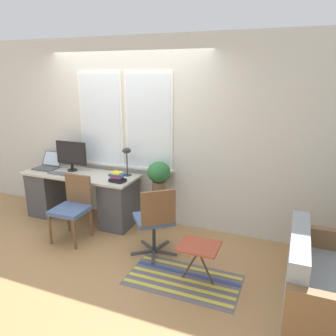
# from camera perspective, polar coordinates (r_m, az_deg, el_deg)

# --- Properties ---
(ground_plane) EXTENTS (14.00, 14.00, 0.00)m
(ground_plane) POSITION_cam_1_polar(r_m,az_deg,el_deg) (4.80, -10.18, -11.33)
(ground_plane) COLOR tan
(wall_back_with_window) EXTENTS (9.00, 0.12, 2.70)m
(wall_back_with_window) POSITION_cam_1_polar(r_m,az_deg,el_deg) (4.94, -6.68, 6.29)
(wall_back_with_window) COLOR silver
(wall_back_with_window) RESTS_ON ground_plane
(desk) EXTENTS (1.80, 0.63, 0.74)m
(desk) POSITION_cam_1_polar(r_m,az_deg,el_deg) (5.23, -14.81, -4.56)
(desk) COLOR beige
(desk) RESTS_ON ground_plane
(laptop) EXTENTS (0.35, 0.37, 0.24)m
(laptop) POSITION_cam_1_polar(r_m,az_deg,el_deg) (5.56, -20.17, 0.53)
(laptop) COLOR #4C4C51
(laptop) RESTS_ON desk
(monitor) EXTENTS (0.53, 0.15, 0.46)m
(monitor) POSITION_cam_1_polar(r_m,az_deg,el_deg) (5.24, -16.51, 2.28)
(monitor) COLOR black
(monitor) RESTS_ON desk
(keyboard) EXTENTS (0.43, 0.11, 0.02)m
(keyboard) POSITION_cam_1_polar(r_m,az_deg,el_deg) (5.16, -18.12, -0.95)
(keyboard) COLOR slate
(keyboard) RESTS_ON desk
(mouse) EXTENTS (0.04, 0.07, 0.03)m
(mouse) POSITION_cam_1_polar(r_m,az_deg,el_deg) (4.97, -15.53, -1.29)
(mouse) COLOR black
(mouse) RESTS_ON desk
(desk_lamp) EXTENTS (0.13, 0.13, 0.42)m
(desk_lamp) POSITION_cam_1_polar(r_m,az_deg,el_deg) (4.80, -7.20, 2.45)
(desk_lamp) COLOR #2D2D33
(desk_lamp) RESTS_ON desk
(book_stack) EXTENTS (0.24, 0.20, 0.14)m
(book_stack) POSITION_cam_1_polar(r_m,az_deg,el_deg) (4.62, -8.82, -1.56)
(book_stack) COLOR black
(book_stack) RESTS_ON desk
(desk_chair_wooden) EXTENTS (0.45, 0.46, 0.87)m
(desk_chair_wooden) POSITION_cam_1_polar(r_m,az_deg,el_deg) (4.63, -16.31, -6.35)
(desk_chair_wooden) COLOR brown
(desk_chair_wooden) RESTS_ON ground_plane
(office_chair_swivel) EXTENTS (0.62, 0.63, 0.91)m
(office_chair_swivel) POSITION_cam_1_polar(r_m,az_deg,el_deg) (4.04, -2.26, -8.87)
(office_chair_swivel) COLOR #47474C
(office_chair_swivel) RESTS_ON ground_plane
(couch_loveseat) EXTENTS (0.71, 1.23, 0.83)m
(couch_loveseat) POSITION_cam_1_polar(r_m,az_deg,el_deg) (3.47, 25.31, -18.86)
(couch_loveseat) COLOR #9EA8B2
(couch_loveseat) RESTS_ON ground_plane
(plant_stand) EXTENTS (0.20, 0.20, 0.58)m
(plant_stand) POSITION_cam_1_polar(r_m,az_deg,el_deg) (4.72, -1.59, -4.99)
(plant_stand) COLOR #333338
(plant_stand) RESTS_ON ground_plane
(potted_plant) EXTENTS (0.33, 0.33, 0.42)m
(potted_plant) POSITION_cam_1_polar(r_m,az_deg,el_deg) (4.61, -1.62, -1.04)
(potted_plant) COLOR brown
(potted_plant) RESTS_ON plant_stand
(floor_rug_striped) EXTENTS (1.25, 0.67, 0.01)m
(floor_rug_striped) POSITION_cam_1_polar(r_m,az_deg,el_deg) (3.83, 2.69, -18.84)
(floor_rug_striped) COLOR slate
(floor_rug_striped) RESTS_ON ground_plane
(folding_stool) EXTENTS (0.43, 0.37, 0.45)m
(folding_stool) POSITION_cam_1_polar(r_m,az_deg,el_deg) (3.60, 5.34, -13.77)
(folding_stool) COLOR #B24C33
(folding_stool) RESTS_ON ground_plane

